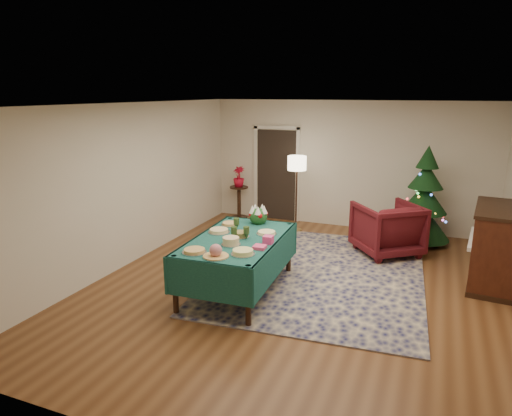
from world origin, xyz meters
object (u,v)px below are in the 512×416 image
at_px(floor_lamp, 297,168).
at_px(side_table, 239,203).
at_px(armchair, 387,226).
at_px(potted_plant, 239,181).
at_px(piano, 494,247).
at_px(gift_box, 268,240).
at_px(buffet_table, 238,249).
at_px(christmas_tree, 424,200).

height_order(floor_lamp, side_table, floor_lamp).
distance_m(armchair, floor_lamp, 2.24).
bearing_deg(potted_plant, piano, -21.26).
distance_m(gift_box, potted_plant, 4.26).
bearing_deg(side_table, buffet_table, -66.27).
distance_m(christmas_tree, piano, 2.02).
relative_size(potted_plant, christmas_tree, 0.24).
xyz_separation_m(gift_box, piano, (3.00, 1.72, -0.28)).
height_order(floor_lamp, piano, floor_lamp).
height_order(buffet_table, floor_lamp, floor_lamp).
xyz_separation_m(gift_box, armchair, (1.36, 2.50, -0.35)).
bearing_deg(buffet_table, piano, 25.46).
distance_m(armchair, potted_plant, 3.67).
height_order(armchair, side_table, armchair).
height_order(buffet_table, piano, piano).
height_order(gift_box, side_table, gift_box).
height_order(buffet_table, armchair, armchair).
bearing_deg(gift_box, side_table, 119.52).
distance_m(potted_plant, christmas_tree, 4.02).
bearing_deg(side_table, floor_lamp, -16.50).
bearing_deg(christmas_tree, floor_lamp, -176.63).
distance_m(floor_lamp, potted_plant, 1.64).
bearing_deg(potted_plant, buffet_table, -66.27).
height_order(armchair, floor_lamp, floor_lamp).
bearing_deg(side_table, armchair, -19.21).
bearing_deg(floor_lamp, armchair, -21.26).
bearing_deg(armchair, buffet_table, 15.49).
xyz_separation_m(side_table, potted_plant, (-0.00, 0.00, 0.52)).
height_order(floor_lamp, christmas_tree, christmas_tree).
distance_m(armchair, christmas_tree, 1.11).
relative_size(christmas_tree, piano, 1.30).
relative_size(side_table, christmas_tree, 0.40).
distance_m(gift_box, piano, 3.47).
relative_size(floor_lamp, piano, 1.09).
distance_m(armchair, piano, 1.82).
bearing_deg(piano, christmas_tree, 122.77).
relative_size(floor_lamp, side_table, 2.11).
height_order(gift_box, piano, piano).
height_order(buffet_table, side_table, buffet_table).
xyz_separation_m(gift_box, christmas_tree, (1.92, 3.40, -0.02)).
relative_size(armchair, floor_lamp, 0.66).
relative_size(floor_lamp, potted_plant, 3.45).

